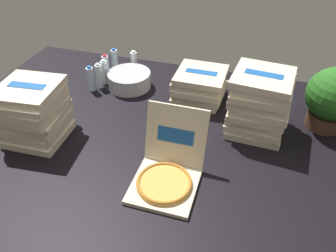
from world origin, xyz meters
TOP-DOWN VIEW (x-y plane):
  - ground_plane at (0.00, 0.00)m, footprint 3.20×2.40m
  - open_pizza_box at (0.13, -0.21)m, footprint 0.37×0.48m
  - pizza_stack_right_mid at (-0.82, -0.08)m, footprint 0.41×0.42m
  - pizza_stack_center_far at (0.58, 0.42)m, footprint 0.42×0.42m
  - pizza_stack_center_near at (0.12, 0.69)m, footprint 0.40×0.39m
  - ice_bucket at (-0.48, 0.70)m, footprint 0.35×0.35m
  - water_bottle_0 at (-0.71, 0.63)m, footprint 0.06×0.06m
  - water_bottle_1 at (-0.73, 0.79)m, footprint 0.06×0.06m
  - water_bottle_2 at (-0.52, 0.93)m, footprint 0.06×0.06m
  - water_bottle_3 at (-0.75, 0.56)m, footprint 0.06×0.06m
  - water_bottle_4 at (-0.69, 0.70)m, footprint 0.06×0.06m
  - water_bottle_5 at (-0.70, 0.92)m, footprint 0.06×0.06m
  - potted_plant at (1.04, 0.60)m, footprint 0.36×0.36m

SIDE VIEW (x-z plane):
  - ground_plane at x=0.00m, z-range -0.02..0.00m
  - ice_bucket at x=-0.48m, z-range 0.00..0.13m
  - open_pizza_box at x=0.13m, z-range -0.11..0.27m
  - water_bottle_0 at x=-0.71m, z-range -0.01..0.21m
  - water_bottle_1 at x=-0.73m, z-range -0.01..0.21m
  - water_bottle_2 at x=-0.52m, z-range -0.01..0.21m
  - water_bottle_3 at x=-0.75m, z-range -0.01..0.21m
  - water_bottle_4 at x=-0.69m, z-range -0.01..0.21m
  - water_bottle_5 at x=-0.70m, z-range -0.01..0.21m
  - pizza_stack_center_near at x=0.12m, z-range 0.00..0.24m
  - pizza_stack_right_mid at x=-0.82m, z-range 0.00..0.38m
  - pizza_stack_center_far at x=0.58m, z-range 0.00..0.43m
  - potted_plant at x=1.04m, z-range 0.02..0.46m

